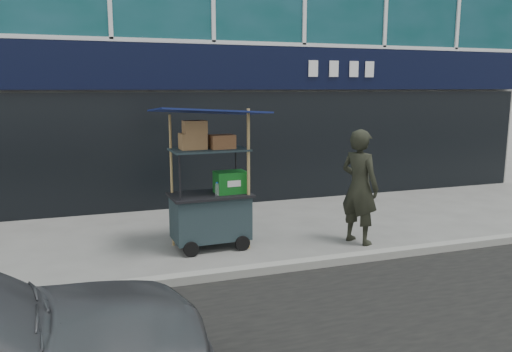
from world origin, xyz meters
name	(u,v)px	position (x,y,z in m)	size (l,w,h in m)	color
ground	(284,265)	(0.00, 0.00, 0.00)	(80.00, 80.00, 0.00)	slate
curb	(289,266)	(0.00, -0.20, 0.06)	(80.00, 0.18, 0.12)	gray
vendor_cart	(211,199)	(-0.76, 1.15, 0.78)	(1.71, 1.24, 2.23)	#19262B
vendor_man	(360,187)	(1.55, 0.61, 0.93)	(0.68, 0.44, 1.85)	black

